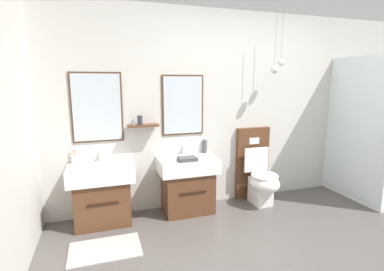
% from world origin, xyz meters
% --- Properties ---
extents(wall_back, '(5.16, 0.41, 2.51)m').
position_xyz_m(wall_back, '(-0.02, 1.73, 1.26)').
color(wall_back, beige).
rests_on(wall_back, ground).
extents(bath_mat, '(0.68, 0.44, 0.01)m').
position_xyz_m(bath_mat, '(-1.81, 0.89, 0.01)').
color(bath_mat, '#9E9993').
rests_on(bath_mat, ground).
extents(vanity_sink_left, '(0.72, 0.47, 0.70)m').
position_xyz_m(vanity_sink_left, '(-1.81, 1.48, 0.38)').
color(vanity_sink_left, '#56331E').
rests_on(vanity_sink_left, ground).
extents(tap_on_left_sink, '(0.03, 0.13, 0.11)m').
position_xyz_m(tap_on_left_sink, '(-1.81, 1.64, 0.77)').
color(tap_on_left_sink, silver).
rests_on(tap_on_left_sink, vanity_sink_left).
extents(vanity_sink_right, '(0.72, 0.47, 0.70)m').
position_xyz_m(vanity_sink_right, '(-0.78, 1.48, 0.38)').
color(vanity_sink_right, '#56331E').
rests_on(vanity_sink_right, ground).
extents(tap_on_right_sink, '(0.03, 0.13, 0.11)m').
position_xyz_m(tap_on_right_sink, '(-0.78, 1.64, 0.77)').
color(tap_on_right_sink, silver).
rests_on(tap_on_right_sink, vanity_sink_right).
extents(toilet, '(0.48, 0.63, 1.00)m').
position_xyz_m(toilet, '(0.22, 1.47, 0.38)').
color(toilet, '#56331E').
rests_on(toilet, ground).
extents(toothbrush_cup, '(0.07, 0.07, 0.20)m').
position_xyz_m(toothbrush_cup, '(-2.09, 1.63, 0.75)').
color(toothbrush_cup, silver).
rests_on(toothbrush_cup, vanity_sink_left).
extents(soap_dispenser, '(0.06, 0.06, 0.21)m').
position_xyz_m(soap_dispenser, '(-0.49, 1.64, 0.79)').
color(soap_dispenser, '#4C4C51').
rests_on(soap_dispenser, vanity_sink_right).
extents(folded_hand_towel, '(0.22, 0.16, 0.04)m').
position_xyz_m(folded_hand_towel, '(-0.82, 1.34, 0.72)').
color(folded_hand_towel, '#47474C').
rests_on(folded_hand_towel, vanity_sink_right).
extents(shower_tray, '(0.94, 1.01, 1.95)m').
position_xyz_m(shower_tray, '(1.78, 1.17, 0.41)').
color(shower_tray, white).
rests_on(shower_tray, ground).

